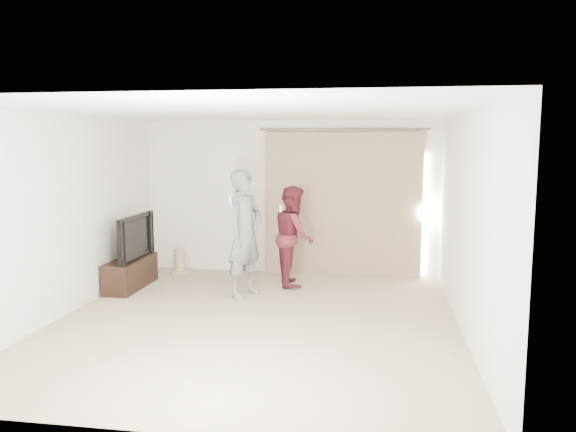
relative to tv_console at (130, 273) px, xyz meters
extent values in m
plane|color=tan|center=(2.27, -1.34, -0.23)|extent=(5.50, 5.50, 0.00)
cube|color=white|center=(2.27, 1.41, 1.07)|extent=(5.00, 0.04, 2.60)
cube|color=white|center=(-0.23, -1.34, 1.07)|extent=(0.04, 5.50, 2.60)
cube|color=white|center=(-0.22, -0.94, 0.97)|extent=(0.02, 0.08, 0.12)
cube|color=white|center=(-0.22, -2.24, 0.07)|extent=(0.02, 0.08, 0.12)
cube|color=white|center=(2.27, -1.34, 2.37)|extent=(5.00, 5.50, 0.01)
cube|color=tan|center=(3.17, 1.34, 0.97)|extent=(2.60, 0.10, 2.40)
cylinder|color=#6B594C|center=(3.17, 1.34, 2.21)|extent=(2.80, 0.03, 0.03)
cube|color=white|center=(4.53, 1.38, 0.82)|extent=(0.08, 0.04, 2.00)
cube|color=black|center=(0.00, 0.00, 0.00)|extent=(0.41, 1.18, 0.45)
imported|color=black|center=(0.00, 0.00, 0.57)|extent=(0.16, 1.19, 0.68)
cylinder|color=tan|center=(0.41, 1.06, -0.20)|extent=(0.31, 0.31, 0.05)
cylinder|color=tan|center=(0.41, 1.06, 0.01)|extent=(0.17, 0.17, 0.36)
imported|color=slate|center=(1.86, -0.15, 0.69)|extent=(0.68, 0.79, 1.84)
cube|color=white|center=(1.68, -0.25, 1.18)|extent=(0.04, 0.04, 0.14)
cube|color=white|center=(1.68, -0.03, 1.06)|extent=(0.05, 0.05, 0.09)
imported|color=#5B1C25|center=(2.46, 0.59, 0.55)|extent=(0.75, 0.88, 1.56)
cube|color=white|center=(2.28, 0.49, 0.97)|extent=(0.04, 0.04, 0.14)
cube|color=white|center=(2.28, 0.71, 0.87)|extent=(0.05, 0.05, 0.09)
camera|label=1|loc=(3.74, -7.97, 2.02)|focal=35.00mm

